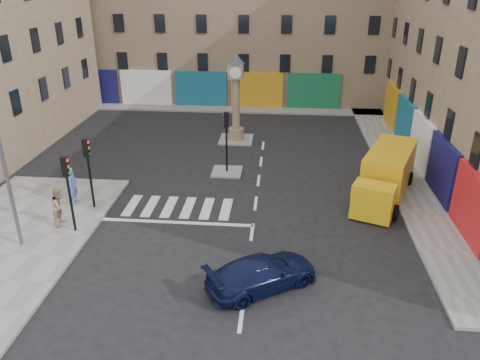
# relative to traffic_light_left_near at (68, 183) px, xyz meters

# --- Properties ---
(ground) EXTENTS (120.00, 120.00, 0.00)m
(ground) POSITION_rel_traffic_light_left_near_xyz_m (8.30, -0.20, -2.62)
(ground) COLOR black
(ground) RESTS_ON ground
(sidewalk_right) EXTENTS (2.60, 30.00, 0.15)m
(sidewalk_right) POSITION_rel_traffic_light_left_near_xyz_m (17.00, 9.80, -2.55)
(sidewalk_right) COLOR gray
(sidewalk_right) RESTS_ON ground
(sidewalk_far) EXTENTS (32.00, 2.40, 0.15)m
(sidewalk_far) POSITION_rel_traffic_light_left_near_xyz_m (4.30, 22.00, -2.55)
(sidewalk_far) COLOR gray
(sidewalk_far) RESTS_ON ground
(island_near) EXTENTS (1.80, 1.80, 0.12)m
(island_near) POSITION_rel_traffic_light_left_near_xyz_m (6.30, 7.80, -2.56)
(island_near) COLOR gray
(island_near) RESTS_ON ground
(island_far) EXTENTS (2.40, 2.40, 0.12)m
(island_far) POSITION_rel_traffic_light_left_near_xyz_m (6.30, 13.80, -2.56)
(island_far) COLOR gray
(island_far) RESTS_ON ground
(building_far) EXTENTS (32.00, 10.00, 17.00)m
(building_far) POSITION_rel_traffic_light_left_near_xyz_m (4.30, 27.80, 5.88)
(building_far) COLOR #7E6C54
(building_far) RESTS_ON ground
(traffic_light_left_near) EXTENTS (0.28, 0.22, 3.70)m
(traffic_light_left_near) POSITION_rel_traffic_light_left_near_xyz_m (0.00, 0.00, 0.00)
(traffic_light_left_near) COLOR black
(traffic_light_left_near) RESTS_ON sidewalk_left
(traffic_light_left_far) EXTENTS (0.28, 0.22, 3.70)m
(traffic_light_left_far) POSITION_rel_traffic_light_left_near_xyz_m (0.00, 2.40, 0.00)
(traffic_light_left_far) COLOR black
(traffic_light_left_far) RESTS_ON sidewalk_left
(traffic_light_island) EXTENTS (0.28, 0.22, 3.70)m
(traffic_light_island) POSITION_rel_traffic_light_left_near_xyz_m (6.30, 7.80, -0.03)
(traffic_light_island) COLOR black
(traffic_light_island) RESTS_ON island_near
(lamp_post) EXTENTS (0.50, 0.25, 8.30)m
(lamp_post) POSITION_rel_traffic_light_left_near_xyz_m (-1.90, -1.40, 2.17)
(lamp_post) COLOR #595B60
(lamp_post) RESTS_ON sidewalk_left
(clock_pillar) EXTENTS (1.20, 1.20, 6.10)m
(clock_pillar) POSITION_rel_traffic_light_left_near_xyz_m (6.30, 13.80, 0.93)
(clock_pillar) COLOR #9C8366
(clock_pillar) RESTS_ON island_far
(navy_sedan) EXTENTS (4.77, 4.00, 1.31)m
(navy_sedan) POSITION_rel_traffic_light_left_near_xyz_m (8.95, -3.35, -1.97)
(navy_sedan) COLOR black
(navy_sedan) RESTS_ON ground
(yellow_van) EXTENTS (4.46, 7.13, 2.50)m
(yellow_van) POSITION_rel_traffic_light_left_near_xyz_m (15.27, 5.44, -1.38)
(yellow_van) COLOR gold
(yellow_van) RESTS_ON ground
(pedestrian_blue) EXTENTS (0.49, 0.74, 2.02)m
(pedestrian_blue) POSITION_rel_traffic_light_left_near_xyz_m (-1.16, 2.75, -1.46)
(pedestrian_blue) COLOR #6084DD
(pedestrian_blue) RESTS_ON sidewalk_left
(pedestrian_tan) EXTENTS (0.83, 1.01, 1.90)m
(pedestrian_tan) POSITION_rel_traffic_light_left_near_xyz_m (-0.86, 0.56, -1.52)
(pedestrian_tan) COLOR tan
(pedestrian_tan) RESTS_ON sidewalk_left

